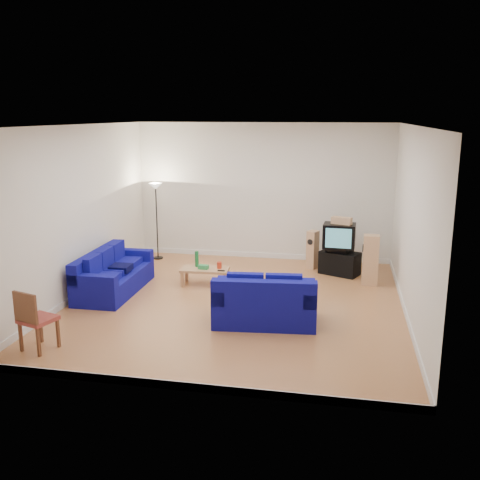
% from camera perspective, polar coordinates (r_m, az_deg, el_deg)
% --- Properties ---
extents(room, '(6.01, 6.51, 3.21)m').
position_cam_1_polar(room, '(9.46, -0.46, 2.07)').
color(room, brown).
rests_on(room, ground).
extents(sofa_three_seat, '(0.91, 2.07, 0.80)m').
position_cam_1_polar(sofa_three_seat, '(10.71, -13.52, -3.84)').
color(sofa_three_seat, '#0C0B70').
rests_on(sofa_three_seat, ground).
extents(sofa_loveseat, '(1.76, 1.09, 0.84)m').
position_cam_1_polar(sofa_loveseat, '(8.87, 2.63, -6.97)').
color(sofa_loveseat, '#0C0B70').
rests_on(sofa_loveseat, ground).
extents(coffee_table, '(0.98, 0.53, 0.35)m').
position_cam_1_polar(coffee_table, '(10.84, -3.76, -3.30)').
color(coffee_table, tan).
rests_on(coffee_table, ground).
extents(bottle, '(0.09, 0.09, 0.32)m').
position_cam_1_polar(bottle, '(10.91, -4.63, -2.02)').
color(bottle, '#197233').
rests_on(bottle, coffee_table).
extents(tissue_box, '(0.21, 0.13, 0.08)m').
position_cam_1_polar(tissue_box, '(10.77, -3.93, -2.89)').
color(tissue_box, green).
rests_on(tissue_box, coffee_table).
extents(red_canister, '(0.10, 0.10, 0.13)m').
position_cam_1_polar(red_canister, '(10.79, -2.22, -2.70)').
color(red_canister, red).
rests_on(red_canister, coffee_table).
extents(remote, '(0.15, 0.05, 0.02)m').
position_cam_1_polar(remote, '(10.62, -2.02, -3.29)').
color(remote, black).
rests_on(remote, coffee_table).
extents(tv_stand, '(0.93, 0.74, 0.50)m').
position_cam_1_polar(tv_stand, '(11.74, 10.58, -2.44)').
color(tv_stand, black).
rests_on(tv_stand, ground).
extents(av_receiver, '(0.52, 0.47, 0.10)m').
position_cam_1_polar(av_receiver, '(11.71, 10.42, -0.95)').
color(av_receiver, black).
rests_on(av_receiver, tv_stand).
extents(television, '(0.69, 0.54, 0.52)m').
position_cam_1_polar(television, '(11.56, 10.53, 0.45)').
color(television, black).
rests_on(television, av_receiver).
extents(centre_speaker, '(0.45, 0.30, 0.15)m').
position_cam_1_polar(centre_speaker, '(11.48, 10.79, 2.04)').
color(centre_speaker, tan).
rests_on(centre_speaker, television).
extents(speaker_left, '(0.29, 0.31, 0.86)m').
position_cam_1_polar(speaker_left, '(12.05, 7.75, -1.03)').
color(speaker_left, tan).
rests_on(speaker_left, ground).
extents(speaker_right, '(0.32, 0.24, 1.03)m').
position_cam_1_polar(speaker_right, '(11.08, 13.74, -2.09)').
color(speaker_right, tan).
rests_on(speaker_right, ground).
extents(floor_lamp, '(0.31, 0.31, 1.82)m').
position_cam_1_polar(floor_lamp, '(12.69, -8.96, 4.60)').
color(floor_lamp, black).
rests_on(floor_lamp, ground).
extents(dining_chair, '(0.56, 0.56, 0.93)m').
position_cam_1_polar(dining_chair, '(8.35, -21.13, -7.72)').
color(dining_chair, brown).
rests_on(dining_chair, ground).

